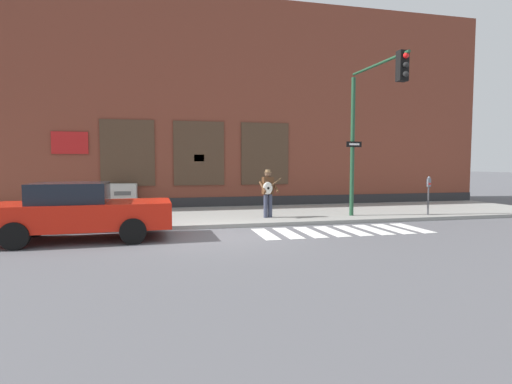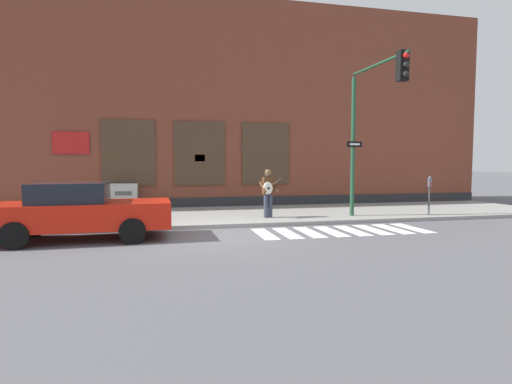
{
  "view_description": "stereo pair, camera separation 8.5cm",
  "coord_description": "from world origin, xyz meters",
  "px_view_note": "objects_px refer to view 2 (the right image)",
  "views": [
    {
      "loc": [
        -1.57,
        -10.98,
        2.02
      ],
      "look_at": [
        1.38,
        1.61,
        1.11
      ],
      "focal_mm": 28.0,
      "sensor_mm": 36.0,
      "label": 1
    },
    {
      "loc": [
        -1.49,
        -11.0,
        2.02
      ],
      "look_at": [
        1.38,
        1.61,
        1.11
      ],
      "focal_mm": 28.0,
      "sensor_mm": 36.0,
      "label": 2
    }
  ],
  "objects_px": {
    "traffic_light": "(371,113)",
    "utility_box": "(124,197)",
    "parking_meter": "(429,190)",
    "busker": "(268,190)",
    "red_car": "(79,211)"
  },
  "relations": [
    {
      "from": "traffic_light",
      "to": "utility_box",
      "type": "distance_m",
      "value": 10.21
    },
    {
      "from": "parking_meter",
      "to": "utility_box",
      "type": "relative_size",
      "value": 1.32
    },
    {
      "from": "parking_meter",
      "to": "traffic_light",
      "type": "bearing_deg",
      "value": -165.54
    },
    {
      "from": "busker",
      "to": "red_car",
      "type": "bearing_deg",
      "value": -158.4
    },
    {
      "from": "busker",
      "to": "utility_box",
      "type": "height_order",
      "value": "busker"
    },
    {
      "from": "traffic_light",
      "to": "utility_box",
      "type": "relative_size",
      "value": 4.77
    },
    {
      "from": "parking_meter",
      "to": "utility_box",
      "type": "height_order",
      "value": "parking_meter"
    },
    {
      "from": "traffic_light",
      "to": "utility_box",
      "type": "bearing_deg",
      "value": 149.37
    },
    {
      "from": "red_car",
      "to": "utility_box",
      "type": "xyz_separation_m",
      "value": [
        0.58,
        5.92,
        -0.1
      ]
    },
    {
      "from": "red_car",
      "to": "traffic_light",
      "type": "relative_size",
      "value": 0.9
    },
    {
      "from": "traffic_light",
      "to": "utility_box",
      "type": "xyz_separation_m",
      "value": [
        -8.39,
        4.97,
        -3.05
      ]
    },
    {
      "from": "traffic_light",
      "to": "parking_meter",
      "type": "xyz_separation_m",
      "value": [
        2.82,
        0.73,
        -2.65
      ]
    },
    {
      "from": "red_car",
      "to": "traffic_light",
      "type": "height_order",
      "value": "traffic_light"
    },
    {
      "from": "red_car",
      "to": "parking_meter",
      "type": "height_order",
      "value": "parking_meter"
    },
    {
      "from": "red_car",
      "to": "traffic_light",
      "type": "distance_m",
      "value": 9.49
    }
  ]
}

